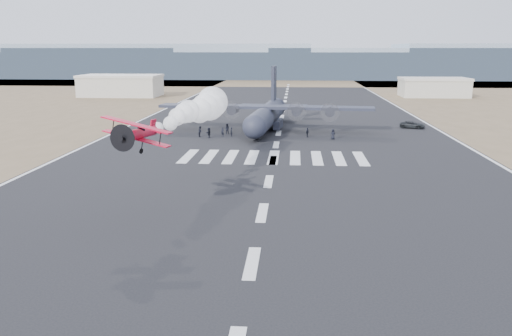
# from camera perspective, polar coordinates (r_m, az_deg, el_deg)

# --- Properties ---
(scrub_far) EXTENTS (500.00, 80.00, 0.00)m
(scrub_far) POSITION_cam_1_polar(r_m,az_deg,el_deg) (254.16, 3.50, 9.12)
(scrub_far) COLOR brown
(scrub_far) RESTS_ON ground
(runway_markings) EXTENTS (60.00, 260.00, 0.01)m
(runway_markings) POSITION_cam_1_polar(r_m,az_deg,el_deg) (85.06, 2.13, 2.46)
(runway_markings) COLOR silver
(runway_markings) RESTS_ON ground
(ridge_seg_b) EXTENTS (150.00, 50.00, 15.00)m
(ridge_seg_b) POSITION_cam_1_polar(r_m,az_deg,el_deg) (313.36, -21.34, 10.31)
(ridge_seg_b) COLOR #7E8EA0
(ridge_seg_b) RESTS_ON ground
(ridge_seg_c) EXTENTS (150.00, 50.00, 17.00)m
(ridge_seg_c) POSITION_cam_1_polar(r_m,az_deg,el_deg) (291.78, -9.52, 11.08)
(ridge_seg_c) COLOR #7E8EA0
(ridge_seg_c) RESTS_ON ground
(ridge_seg_d) EXTENTS (150.00, 50.00, 13.00)m
(ridge_seg_d) POSITION_cam_1_polar(r_m,az_deg,el_deg) (283.85, 3.60, 10.78)
(ridge_seg_d) COLOR #7E8EA0
(ridge_seg_d) RESTS_ON ground
(ridge_seg_e) EXTENTS (150.00, 50.00, 15.00)m
(ridge_seg_e) POSITION_cam_1_polar(r_m,az_deg,el_deg) (290.53, 16.75, 10.52)
(ridge_seg_e) COLOR #7E8EA0
(ridge_seg_e) RESTS_ON ground
(hangar_left) EXTENTS (24.50, 14.50, 6.70)m
(hangar_left) POSITION_cam_1_polar(r_m,az_deg,el_deg) (177.77, -14.03, 8.44)
(hangar_left) COLOR #AFAA9B
(hangar_left) RESTS_ON ground
(hangar_right) EXTENTS (20.50, 12.50, 5.90)m
(hangar_right) POSITION_cam_1_polar(r_m,az_deg,el_deg) (179.38, 18.21, 8.10)
(hangar_right) COLOR #AFAA9B
(hangar_right) RESTS_ON ground
(aerobatic_biplane) EXTENTS (6.44, 5.85, 3.02)m
(aerobatic_biplane) POSITION_cam_1_polar(r_m,az_deg,el_deg) (48.15, -12.33, 3.58)
(aerobatic_biplane) COLOR red
(smoke_trail) EXTENTS (4.89, 24.76, 4.06)m
(smoke_trail) POSITION_cam_1_polar(r_m,az_deg,el_deg) (67.70, -5.51, 6.44)
(smoke_trail) COLOR white
(transport_aircraft) EXTENTS (39.22, 32.25, 11.32)m
(transport_aircraft) POSITION_cam_1_polar(r_m,az_deg,el_deg) (100.97, 1.12, 5.72)
(transport_aircraft) COLOR #212332
(transport_aircraft) RESTS_ON ground
(support_vehicle) EXTENTS (5.12, 3.59, 1.30)m
(support_vehicle) POSITION_cam_1_polar(r_m,az_deg,el_deg) (107.01, 16.14, 4.39)
(support_vehicle) COLOR black
(support_vehicle) RESTS_ON ground
(crew_a) EXTENTS (0.74, 0.69, 1.61)m
(crew_a) POSITION_cam_1_polar(r_m,az_deg,el_deg) (93.12, -3.54, 3.82)
(crew_a) COLOR black
(crew_a) RESTS_ON ground
(crew_b) EXTENTS (0.97, 0.68, 1.84)m
(crew_b) POSITION_cam_1_polar(r_m,az_deg,el_deg) (95.97, -3.08, 4.15)
(crew_b) COLOR black
(crew_b) RESTS_ON ground
(crew_c) EXTENTS (1.06, 1.25, 1.77)m
(crew_c) POSITION_cam_1_polar(r_m,az_deg,el_deg) (95.30, -0.03, 4.09)
(crew_c) COLOR black
(crew_c) RESTS_ON ground
(crew_d) EXTENTS (0.83, 1.06, 1.62)m
(crew_d) POSITION_cam_1_polar(r_m,az_deg,el_deg) (92.69, 5.43, 3.75)
(crew_d) COLOR black
(crew_d) RESTS_ON ground
(crew_e) EXTENTS (0.97, 0.77, 1.74)m
(crew_e) POSITION_cam_1_polar(r_m,az_deg,el_deg) (90.92, 8.10, 3.55)
(crew_e) COLOR black
(crew_e) RESTS_ON ground
(crew_f) EXTENTS (0.88, 1.69, 1.74)m
(crew_f) POSITION_cam_1_polar(r_m,az_deg,el_deg) (91.97, -4.98, 3.72)
(crew_f) COLOR black
(crew_f) RESTS_ON ground
(crew_g) EXTENTS (0.49, 0.59, 1.57)m
(crew_g) POSITION_cam_1_polar(r_m,az_deg,el_deg) (93.19, -2.61, 3.82)
(crew_g) COLOR black
(crew_g) RESTS_ON ground
(crew_h) EXTENTS (0.65, 0.94, 1.82)m
(crew_h) POSITION_cam_1_polar(r_m,az_deg,el_deg) (93.19, -5.88, 3.85)
(crew_h) COLOR black
(crew_h) RESTS_ON ground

